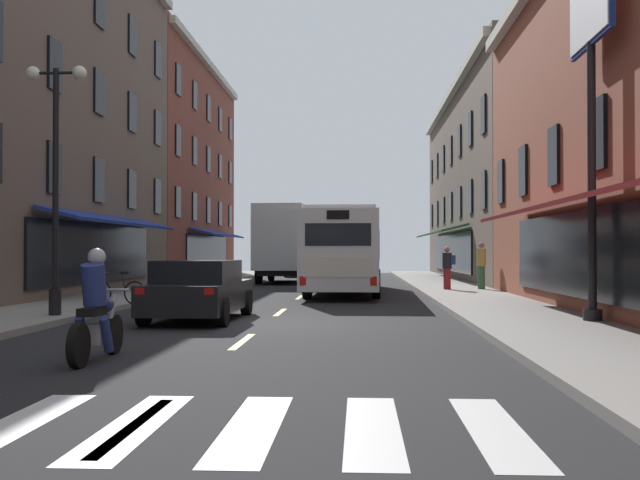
# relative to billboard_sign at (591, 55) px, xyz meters

# --- Properties ---
(ground_plane) EXTENTS (34.80, 80.00, 0.10)m
(ground_plane) POSITION_rel_billboard_sign_xyz_m (-7.05, 0.54, -5.88)
(ground_plane) COLOR black
(lane_centre_dashes) EXTENTS (0.14, 73.90, 0.01)m
(lane_centre_dashes) POSITION_rel_billboard_sign_xyz_m (-7.05, 0.29, -5.82)
(lane_centre_dashes) COLOR #DBCC4C
(lane_centre_dashes) RESTS_ON ground
(crosswalk_near) EXTENTS (7.10, 2.80, 0.01)m
(crosswalk_near) POSITION_rel_billboard_sign_xyz_m (-7.05, -9.46, -5.82)
(crosswalk_near) COLOR silver
(crosswalk_near) RESTS_ON ground
(sidewalk_left) EXTENTS (3.00, 80.00, 0.14)m
(sidewalk_left) POSITION_rel_billboard_sign_xyz_m (-12.95, 0.54, -5.76)
(sidewalk_left) COLOR gray
(sidewalk_left) RESTS_ON ground
(sidewalk_right) EXTENTS (3.00, 80.00, 0.14)m
(sidewalk_right) POSITION_rel_billboard_sign_xyz_m (-1.15, 0.54, -5.76)
(sidewalk_right) COLOR gray
(sidewalk_right) RESTS_ON ground
(billboard_sign) EXTENTS (0.40, 2.79, 7.47)m
(billboard_sign) POSITION_rel_billboard_sign_xyz_m (0.00, 0.00, 0.00)
(billboard_sign) COLOR black
(billboard_sign) RESTS_ON sidewalk_right
(transit_bus) EXTENTS (2.83, 12.12, 3.11)m
(transit_bus) POSITION_rel_billboard_sign_xyz_m (-5.49, 13.06, -4.19)
(transit_bus) COLOR silver
(transit_bus) RESTS_ON ground
(box_truck) EXTENTS (2.66, 7.18, 3.91)m
(box_truck) POSITION_rel_billboard_sign_xyz_m (-8.77, 22.45, -3.82)
(box_truck) COLOR black
(box_truck) RESTS_ON ground
(sedan_near) EXTENTS (2.00, 4.51, 1.40)m
(sedan_near) POSITION_rel_billboard_sign_xyz_m (-8.71, 1.10, -5.11)
(sedan_near) COLOR black
(sedan_near) RESTS_ON ground
(sedan_mid) EXTENTS (2.08, 4.26, 1.34)m
(sedan_mid) POSITION_rel_billboard_sign_xyz_m (-8.62, 32.19, -5.14)
(sedan_mid) COLOR silver
(sedan_mid) RESTS_ON ground
(motorcycle_rider) EXTENTS (0.62, 2.07, 1.66)m
(motorcycle_rider) POSITION_rel_billboard_sign_xyz_m (-8.83, -5.45, -5.12)
(motorcycle_rider) COLOR black
(motorcycle_rider) RESTS_ON ground
(bicycle_mid) EXTENTS (1.69, 0.53, 0.91)m
(bicycle_mid) POSITION_rel_billboard_sign_xyz_m (-11.65, 4.24, -5.32)
(bicycle_mid) COLOR black
(bicycle_mid) RESTS_ON sidewalk_left
(pedestrian_near) EXTENTS (0.52, 0.38, 1.66)m
(pedestrian_near) POSITION_rel_billboard_sign_xyz_m (-1.52, 13.20, -4.81)
(pedestrian_near) COLOR maroon
(pedestrian_near) RESTS_ON sidewalk_right
(pedestrian_far) EXTENTS (0.36, 0.36, 1.84)m
(pedestrian_far) POSITION_rel_billboard_sign_xyz_m (-0.17, 13.55, -4.73)
(pedestrian_far) COLOR #33663F
(pedestrian_far) RESTS_ON sidewalk_right
(street_lamp_twin) EXTENTS (1.42, 0.32, 5.77)m
(street_lamp_twin) POSITION_rel_billboard_sign_xyz_m (-11.99, 0.74, -2.50)
(street_lamp_twin) COLOR black
(street_lamp_twin) RESTS_ON sidewalk_left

